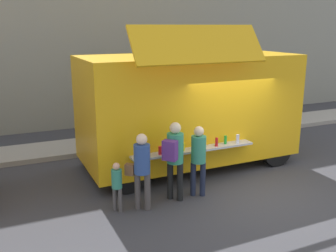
{
  "coord_description": "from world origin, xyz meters",
  "views": [
    {
      "loc": [
        -5.25,
        -6.94,
        3.8
      ],
      "look_at": [
        -1.39,
        1.8,
        1.3
      ],
      "focal_mm": 40.88,
      "sensor_mm": 36.0,
      "label": 1
    }
  ],
  "objects_px": {
    "customer_front_ordering": "(198,155)",
    "child_near_queue": "(117,183)",
    "customer_mid_with_backpack": "(174,154)",
    "customer_rear_waiting": "(141,165)",
    "food_truck_main": "(189,107)",
    "trash_bin": "(250,118)"
  },
  "relations": [
    {
      "from": "customer_mid_with_backpack",
      "to": "customer_rear_waiting",
      "type": "relative_size",
      "value": 1.07
    },
    {
      "from": "child_near_queue",
      "to": "food_truck_main",
      "type": "bearing_deg",
      "value": -0.34
    },
    {
      "from": "trash_bin",
      "to": "customer_mid_with_backpack",
      "type": "relative_size",
      "value": 0.52
    },
    {
      "from": "trash_bin",
      "to": "customer_front_ordering",
      "type": "distance_m",
      "value": 6.16
    },
    {
      "from": "food_truck_main",
      "to": "child_near_queue",
      "type": "height_order",
      "value": "food_truck_main"
    },
    {
      "from": "customer_front_ordering",
      "to": "food_truck_main",
      "type": "bearing_deg",
      "value": 8.47
    },
    {
      "from": "customer_front_ordering",
      "to": "customer_rear_waiting",
      "type": "relative_size",
      "value": 0.99
    },
    {
      "from": "customer_mid_with_backpack",
      "to": "customer_rear_waiting",
      "type": "xyz_separation_m",
      "value": [
        -0.81,
        -0.11,
        -0.11
      ]
    },
    {
      "from": "trash_bin",
      "to": "child_near_queue",
      "type": "distance_m",
      "value": 7.65
    },
    {
      "from": "customer_front_ordering",
      "to": "customer_mid_with_backpack",
      "type": "distance_m",
      "value": 0.61
    },
    {
      "from": "trash_bin",
      "to": "customer_rear_waiting",
      "type": "relative_size",
      "value": 0.56
    },
    {
      "from": "customer_front_ordering",
      "to": "customer_mid_with_backpack",
      "type": "height_order",
      "value": "customer_mid_with_backpack"
    },
    {
      "from": "food_truck_main",
      "to": "customer_front_ordering",
      "type": "xyz_separation_m",
      "value": [
        -0.73,
        -1.92,
        -0.68
      ]
    },
    {
      "from": "customer_front_ordering",
      "to": "child_near_queue",
      "type": "xyz_separation_m",
      "value": [
        -1.92,
        -0.01,
        -0.34
      ]
    },
    {
      "from": "customer_rear_waiting",
      "to": "child_near_queue",
      "type": "bearing_deg",
      "value": 116.36
    },
    {
      "from": "customer_front_ordering",
      "to": "customer_mid_with_backpack",
      "type": "xyz_separation_m",
      "value": [
        -0.6,
        -0.01,
        0.11
      ]
    },
    {
      "from": "customer_front_ordering",
      "to": "customer_mid_with_backpack",
      "type": "relative_size",
      "value": 0.92
    },
    {
      "from": "customer_mid_with_backpack",
      "to": "child_near_queue",
      "type": "xyz_separation_m",
      "value": [
        -1.31,
        0.0,
        -0.45
      ]
    },
    {
      "from": "child_near_queue",
      "to": "customer_rear_waiting",
      "type": "bearing_deg",
      "value": -49.27
    },
    {
      "from": "food_truck_main",
      "to": "customer_rear_waiting",
      "type": "xyz_separation_m",
      "value": [
        -2.14,
        -2.04,
        -0.67
      ]
    },
    {
      "from": "customer_rear_waiting",
      "to": "child_near_queue",
      "type": "height_order",
      "value": "customer_rear_waiting"
    },
    {
      "from": "customer_front_ordering",
      "to": "child_near_queue",
      "type": "bearing_deg",
      "value": 119.62
    }
  ]
}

